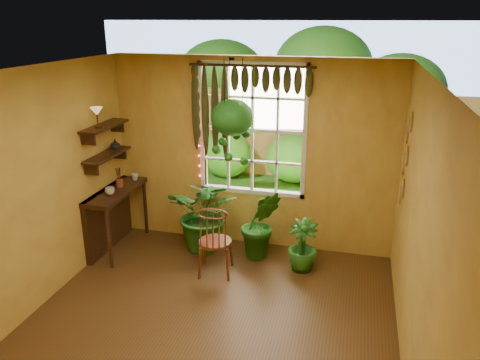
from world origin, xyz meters
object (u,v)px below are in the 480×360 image
object	(u,v)px
counter_ledge	(111,212)
hanging_basket	(232,122)
potted_plant_mid	(261,224)
windsor_chair	(215,251)
potted_plant_left	(206,213)

from	to	relation	value
counter_ledge	hanging_basket	distance (m)	2.19
potted_plant_mid	windsor_chair	bearing A→B (deg)	-127.74
counter_ledge	potted_plant_mid	size ratio (longest dim) A/B	1.21
windsor_chair	potted_plant_left	size ratio (longest dim) A/B	1.02
counter_ledge	potted_plant_left	distance (m)	1.37
hanging_basket	potted_plant_mid	bearing A→B (deg)	-13.86
windsor_chair	potted_plant_mid	world-z (taller)	windsor_chair
counter_ledge	potted_plant_left	bearing A→B (deg)	12.24
potted_plant_left	potted_plant_mid	xyz separation A→B (m)	(0.80, -0.04, -0.06)
potted_plant_mid	hanging_basket	bearing A→B (deg)	166.14
hanging_basket	windsor_chair	bearing A→B (deg)	-93.41
counter_ledge	windsor_chair	distance (m)	1.72
windsor_chair	potted_plant_left	world-z (taller)	windsor_chair
potted_plant_mid	counter_ledge	bearing A→B (deg)	-173.35
windsor_chair	potted_plant_mid	xyz separation A→B (m)	(0.47, 0.61, 0.17)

